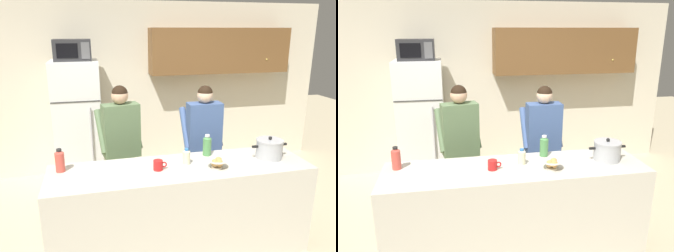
{
  "view_description": "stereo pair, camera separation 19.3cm",
  "coord_description": "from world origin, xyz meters",
  "views": [
    {
      "loc": [
        -0.81,
        -2.77,
        2.17
      ],
      "look_at": [
        0.0,
        0.55,
        1.17
      ],
      "focal_mm": 34.85,
      "sensor_mm": 36.0,
      "label": 1
    },
    {
      "loc": [
        -0.62,
        -2.81,
        2.17
      ],
      "look_at": [
        0.0,
        0.55,
        1.17
      ],
      "focal_mm": 34.85,
      "sensor_mm": 36.0,
      "label": 2
    }
  ],
  "objects": [
    {
      "name": "person_near_pot",
      "position": [
        -0.49,
        0.79,
        0.99
      ],
      "size": [
        0.54,
        0.48,
        1.6
      ],
      "color": "#726656",
      "rests_on": "ground"
    },
    {
      "name": "bread_bowl",
      "position": [
        0.32,
        -0.11,
        0.97
      ],
      "size": [
        0.2,
        0.2,
        0.1
      ],
      "color": "beige",
      "rests_on": "kitchen_island"
    },
    {
      "name": "bottle_near_edge",
      "position": [
        0.06,
        0.05,
        1.0
      ],
      "size": [
        0.07,
        0.07,
        0.16
      ],
      "color": "beige",
      "rests_on": "kitchen_island"
    },
    {
      "name": "refrigerator",
      "position": [
        -0.99,
        1.85,
        0.89
      ],
      "size": [
        0.64,
        0.68,
        1.79
      ],
      "color": "white",
      "rests_on": "ground"
    },
    {
      "name": "coffee_mug",
      "position": [
        -0.23,
        -0.02,
        0.97
      ],
      "size": [
        0.13,
        0.09,
        0.1
      ],
      "color": "red",
      "rests_on": "kitchen_island"
    },
    {
      "name": "ground_plane",
      "position": [
        0.0,
        0.0,
        0.0
      ],
      "size": [
        14.0,
        14.0,
        0.0
      ],
      "primitive_type": "plane",
      "color": "#C6B793"
    },
    {
      "name": "microwave",
      "position": [
        -0.99,
        1.83,
        1.93
      ],
      "size": [
        0.48,
        0.37,
        0.28
      ],
      "color": "#2D2D30",
      "rests_on": "refrigerator"
    },
    {
      "name": "person_by_sink",
      "position": [
        0.48,
        0.72,
        0.97
      ],
      "size": [
        0.49,
        0.41,
        1.57
      ],
      "color": "#33384C",
      "rests_on": "ground"
    },
    {
      "name": "back_wall_unit",
      "position": [
        0.26,
        2.25,
        1.42
      ],
      "size": [
        6.0,
        0.48,
        2.6
      ],
      "color": "beige",
      "rests_on": "ground"
    },
    {
      "name": "cooking_pot",
      "position": [
        0.93,
        0.01,
        1.02
      ],
      "size": [
        0.38,
        0.27,
        0.23
      ],
      "color": "#ADAFB5",
      "rests_on": "kitchen_island"
    },
    {
      "name": "bottle_mid_counter",
      "position": [
        -1.12,
        0.16,
        1.03
      ],
      "size": [
        0.09,
        0.09,
        0.22
      ],
      "color": "#D84C3F",
      "rests_on": "kitchen_island"
    },
    {
      "name": "bottle_far_corner",
      "position": [
        0.34,
        0.23,
        1.03
      ],
      "size": [
        0.09,
        0.09,
        0.22
      ],
      "color": "#4C8C4C",
      "rests_on": "kitchen_island"
    },
    {
      "name": "kitchen_island",
      "position": [
        0.0,
        0.0,
        0.46
      ],
      "size": [
        2.51,
        0.68,
        0.92
      ],
      "primitive_type": "cube",
      "color": "beige",
      "rests_on": "ground"
    }
  ]
}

